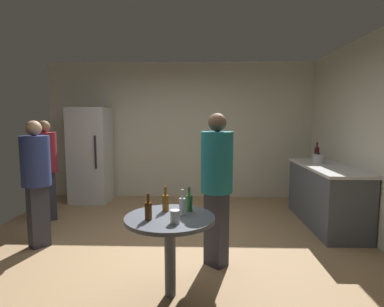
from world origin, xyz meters
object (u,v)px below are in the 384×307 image
kettle (319,159)px  beer_bottle_amber (166,202)px  beer_bottle_clear (182,206)px  person_in_teal_shirt (217,178)px  person_in_maroon_shirt (46,163)px  refrigerator (91,155)px  beer_bottle_brown (148,210)px  foreground_table (170,228)px  beer_bottle_green (189,202)px  person_in_navy_shirt (36,174)px  wine_bottle_on_counter (317,153)px  plastic_cup_white (175,217)px

kettle → beer_bottle_amber: 2.96m
beer_bottle_clear → person_in_teal_shirt: person_in_teal_shirt is taller
person_in_maroon_shirt → person_in_teal_shirt: 2.95m
refrigerator → beer_bottle_brown: (1.67, -3.30, -0.08)m
foreground_table → person_in_teal_shirt: person_in_teal_shirt is taller
foreground_table → person_in_maroon_shirt: size_ratio=0.51×
foreground_table → beer_bottle_amber: (-0.06, 0.17, 0.19)m
kettle → person_in_teal_shirt: 2.29m
foreground_table → beer_bottle_green: size_ratio=3.48×
beer_bottle_clear → person_in_navy_shirt: person_in_navy_shirt is taller
wine_bottle_on_counter → beer_bottle_amber: 3.28m
beer_bottle_brown → wine_bottle_on_counter: bearing=48.1°
beer_bottle_clear → person_in_teal_shirt: size_ratio=0.14×
kettle → plastic_cup_white: (-2.03, -2.37, -0.18)m
foreground_table → beer_bottle_brown: beer_bottle_brown is taller
wine_bottle_on_counter → person_in_navy_shirt: size_ratio=0.20×
beer_bottle_brown → beer_bottle_green: size_ratio=1.00×
wine_bottle_on_counter → beer_bottle_amber: size_ratio=1.35×
foreground_table → plastic_cup_white: (0.06, -0.17, 0.16)m
person_in_maroon_shirt → beer_bottle_green: bearing=9.4°
beer_bottle_clear → wine_bottle_on_counter: bearing=50.1°
beer_bottle_clear → beer_bottle_brown: bearing=-152.4°
beer_bottle_brown → person_in_navy_shirt: (-1.58, 1.13, 0.10)m
foreground_table → beer_bottle_brown: 0.27m
beer_bottle_green → plastic_cup_white: bearing=-106.9°
kettle → wine_bottle_on_counter: wine_bottle_on_counter is taller
wine_bottle_on_counter → person_in_navy_shirt: 4.22m
person_in_navy_shirt → foreground_table: bearing=9.9°
wine_bottle_on_counter → foreground_table: 3.38m
beer_bottle_amber → plastic_cup_white: beer_bottle_amber is taller
person_in_teal_shirt → kettle: bearing=177.9°
beer_bottle_amber → person_in_maroon_shirt: (-2.08, 1.87, 0.09)m
refrigerator → beer_bottle_green: 3.65m
beer_bottle_clear → person_in_maroon_shirt: size_ratio=0.15×
refrigerator → beer_bottle_green: bearing=-56.5°
beer_bottle_amber → beer_bottle_green: size_ratio=1.00×
person_in_navy_shirt → beer_bottle_clear: bearing=12.8°
refrigerator → plastic_cup_white: 3.88m
person_in_navy_shirt → kettle: bearing=57.4°
person_in_maroon_shirt → person_in_navy_shirt: (0.39, -1.00, 0.00)m
beer_bottle_brown → beer_bottle_clear: bearing=27.6°
beer_bottle_brown → person_in_maroon_shirt: 2.90m
refrigerator → person_in_navy_shirt: bearing=-87.4°
kettle → beer_bottle_amber: kettle is taller
kettle → beer_bottle_amber: size_ratio=1.06×
kettle → person_in_navy_shirt: person_in_navy_shirt is taller
refrigerator → person_in_teal_shirt: refrigerator is taller
wine_bottle_on_counter → person_in_teal_shirt: bearing=-132.1°
beer_bottle_amber → wine_bottle_on_counter: bearing=46.6°
refrigerator → kettle: (3.94, -1.01, 0.07)m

